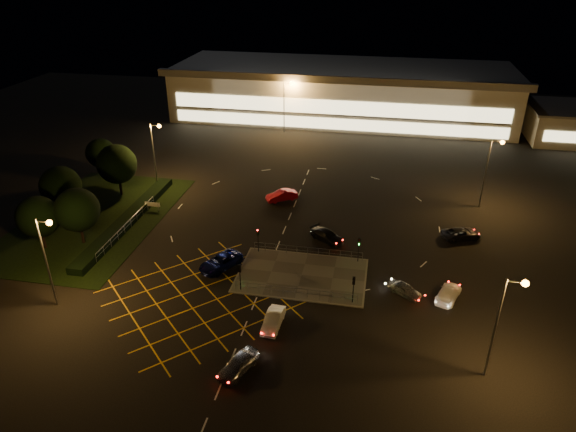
% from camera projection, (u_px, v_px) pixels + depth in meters
% --- Properties ---
extents(ground, '(180.00, 180.00, 0.00)m').
position_uv_depth(ground, '(288.00, 264.00, 59.83)').
color(ground, black).
rests_on(ground, ground).
extents(pedestrian_island, '(14.00, 9.00, 0.12)m').
position_uv_depth(pedestrian_island, '(302.00, 275.00, 57.73)').
color(pedestrian_island, '#4C4944').
rests_on(pedestrian_island, ground).
extents(grass_verge, '(18.00, 30.00, 0.08)m').
position_uv_depth(grass_verge, '(94.00, 219.00, 69.73)').
color(grass_verge, black).
rests_on(grass_verge, ground).
extents(hedge, '(2.00, 26.00, 1.00)m').
position_uv_depth(hedge, '(128.00, 220.00, 68.68)').
color(hedge, black).
rests_on(hedge, ground).
extents(supermarket, '(72.00, 26.50, 10.50)m').
position_uv_depth(supermarket, '(342.00, 91.00, 111.34)').
color(supermarket, beige).
rests_on(supermarket, ground).
extents(streetlight_sw, '(1.78, 0.56, 10.03)m').
position_uv_depth(streetlight_sw, '(47.00, 251.00, 49.96)').
color(streetlight_sw, slate).
rests_on(streetlight_sw, ground).
extents(streetlight_se, '(1.78, 0.56, 10.03)m').
position_uv_depth(streetlight_se, '(504.00, 315.00, 41.18)').
color(streetlight_se, slate).
rests_on(streetlight_se, ground).
extents(streetlight_nw, '(1.78, 0.56, 10.03)m').
position_uv_depth(streetlight_nw, '(156.00, 146.00, 76.43)').
color(streetlight_nw, slate).
rests_on(streetlight_nw, ground).
extents(streetlight_ne, '(1.78, 0.56, 10.03)m').
position_uv_depth(streetlight_ne, '(491.00, 164.00, 70.13)').
color(streetlight_ne, slate).
rests_on(streetlight_ne, ground).
extents(streetlight_far_left, '(1.78, 0.56, 10.03)m').
position_uv_depth(streetlight_far_left, '(286.00, 100.00, 100.22)').
color(streetlight_far_left, slate).
rests_on(streetlight_far_left, ground).
extents(streetlight_far_right, '(1.78, 0.56, 10.03)m').
position_uv_depth(streetlight_far_right, '(499.00, 107.00, 95.25)').
color(streetlight_far_right, slate).
rests_on(streetlight_far_right, ground).
extents(signal_sw, '(0.28, 0.30, 3.15)m').
position_uv_depth(signal_sw, '(240.00, 272.00, 54.19)').
color(signal_sw, black).
rests_on(signal_sw, pedestrian_island).
extents(signal_se, '(0.28, 0.30, 3.15)m').
position_uv_depth(signal_se, '(354.00, 284.00, 52.18)').
color(signal_se, black).
rests_on(signal_se, pedestrian_island).
extents(signal_nw, '(0.28, 0.30, 3.15)m').
position_uv_depth(signal_nw, '(258.00, 235.00, 61.15)').
color(signal_nw, black).
rests_on(signal_nw, pedestrian_island).
extents(signal_ne, '(0.28, 0.30, 3.15)m').
position_uv_depth(signal_ne, '(359.00, 245.00, 59.13)').
color(signal_ne, black).
rests_on(signal_ne, pedestrian_island).
extents(tree_a, '(5.04, 5.04, 6.86)m').
position_uv_depth(tree_a, '(38.00, 217.00, 61.12)').
color(tree_a, black).
rests_on(tree_a, ground).
extents(tree_b, '(5.40, 5.40, 7.35)m').
position_uv_depth(tree_b, '(61.00, 186.00, 68.28)').
color(tree_b, black).
rests_on(tree_b, ground).
extents(tree_c, '(5.76, 5.76, 7.84)m').
position_uv_depth(tree_c, '(117.00, 164.00, 74.43)').
color(tree_c, black).
rests_on(tree_c, ground).
extents(tree_d, '(4.68, 4.68, 6.37)m').
position_uv_depth(tree_d, '(101.00, 153.00, 81.09)').
color(tree_d, black).
rests_on(tree_d, ground).
extents(tree_e, '(5.40, 5.40, 7.35)m').
position_uv_depth(tree_e, '(77.00, 210.00, 62.05)').
color(tree_e, black).
rests_on(tree_e, ground).
extents(car_near_silver, '(3.30, 4.74, 1.50)m').
position_uv_depth(car_near_silver, '(238.00, 364.00, 44.39)').
color(car_near_silver, '#9E9FA5').
rests_on(car_near_silver, ground).
extents(car_queue_white, '(1.71, 4.33, 1.40)m').
position_uv_depth(car_queue_white, '(273.00, 320.00, 49.72)').
color(car_queue_white, white).
rests_on(car_queue_white, ground).
extents(car_left_blue, '(4.85, 5.97, 1.51)m').
position_uv_depth(car_left_blue, '(221.00, 262.00, 58.88)').
color(car_left_blue, '#0D134E').
rests_on(car_left_blue, ground).
extents(car_far_dkgrey, '(4.94, 4.29, 1.36)m').
position_uv_depth(car_far_dkgrey, '(327.00, 236.00, 64.45)').
color(car_far_dkgrey, black).
rests_on(car_far_dkgrey, ground).
extents(car_right_silver, '(3.98, 3.41, 1.29)m').
position_uv_depth(car_right_silver, '(405.00, 290.00, 54.29)').
color(car_right_silver, '#B7B9BF').
rests_on(car_right_silver, ground).
extents(car_circ_red, '(4.74, 3.90, 1.52)m').
position_uv_depth(car_circ_red, '(282.00, 195.00, 74.78)').
color(car_circ_red, maroon).
rests_on(car_circ_red, ground).
extents(car_east_grey, '(5.46, 3.98, 1.38)m').
position_uv_depth(car_east_grey, '(461.00, 233.00, 64.93)').
color(car_east_grey, black).
rests_on(car_east_grey, ground).
extents(car_approach_white, '(3.45, 5.04, 1.35)m').
position_uv_depth(car_approach_white, '(448.00, 293.00, 53.65)').
color(car_approach_white, white).
rests_on(car_approach_white, ground).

